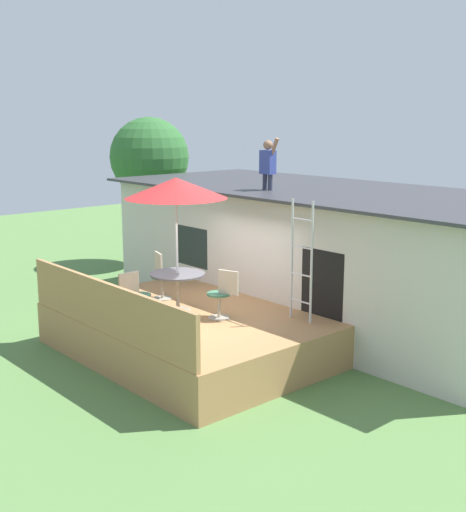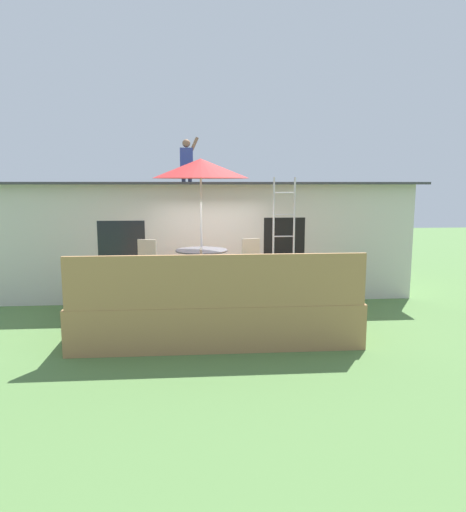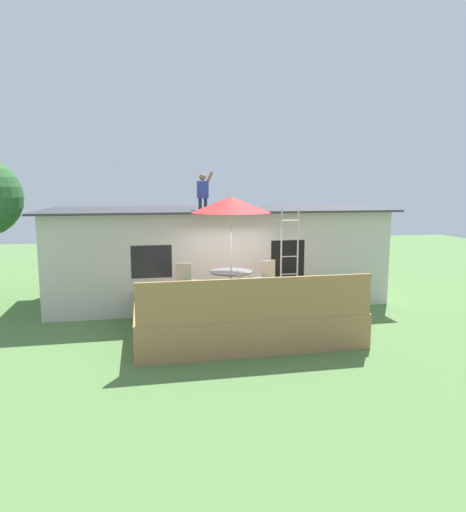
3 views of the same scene
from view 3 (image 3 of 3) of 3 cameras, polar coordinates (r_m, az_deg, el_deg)
The scene contains 11 objects.
ground_plane at distance 11.69m, azimuth 0.74°, elevation -9.15°, with size 40.00×40.00×0.00m, color #567F42.
house at distance 14.83m, azimuth -2.17°, elevation 0.39°, with size 10.50×4.50×2.90m.
deck at distance 11.58m, azimuth 0.74°, elevation -7.27°, with size 5.13×3.89×0.80m, color #A87A4C.
deck_railing at distance 9.58m, azimuth 3.14°, elevation -5.39°, with size 5.03×0.08×0.90m, color #A87A4C.
patio_table at distance 11.11m, azimuth -0.24°, elevation -2.71°, with size 1.04×1.04×0.74m.
patio_umbrella at distance 10.91m, azimuth -0.25°, elevation 6.40°, with size 1.90×1.90×2.54m.
step_ladder at distance 12.79m, azimuth 7.05°, elevation 1.05°, with size 0.52×0.04×2.20m.
person_figure at distance 13.48m, azimuth -3.75°, elevation 8.31°, with size 0.47×0.20×1.11m.
patio_chair_left at distance 11.30m, azimuth -5.51°, elevation -3.22°, with size 0.61×0.44×0.92m.
patio_chair_right at distance 11.65m, azimuth 3.89°, elevation -2.85°, with size 0.60×0.44×0.92m.
patio_chair_near at distance 10.24m, azimuth 0.66°, elevation -4.42°, with size 0.44×0.62×0.92m.
Camera 3 is at (-2.34, -10.89, 3.55)m, focal length 32.16 mm.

